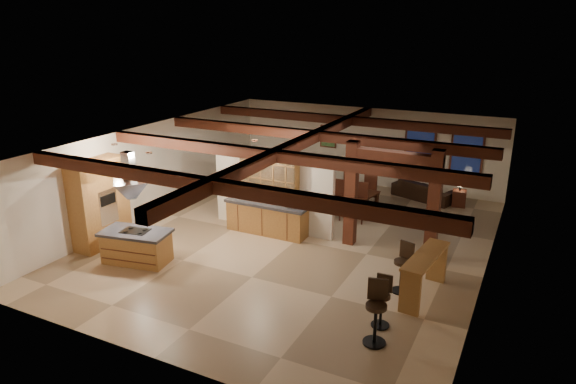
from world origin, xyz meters
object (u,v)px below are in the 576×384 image
at_px(sofa, 424,190).
at_px(dining_table, 344,201).
at_px(bar_counter, 425,268).
at_px(kitchen_island, 137,246).

bearing_deg(sofa, dining_table, 69.12).
bearing_deg(bar_counter, dining_table, 128.84).
xyz_separation_m(dining_table, bar_counter, (3.53, -4.38, 0.33)).
bearing_deg(dining_table, kitchen_island, -111.39).
height_order(kitchen_island, dining_table, kitchen_island).
relative_size(dining_table, sofa, 0.94).
bearing_deg(kitchen_island, bar_counter, 12.21).
distance_m(kitchen_island, dining_table, 6.80).
height_order(kitchen_island, sofa, kitchen_island).
bearing_deg(dining_table, sofa, 58.04).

